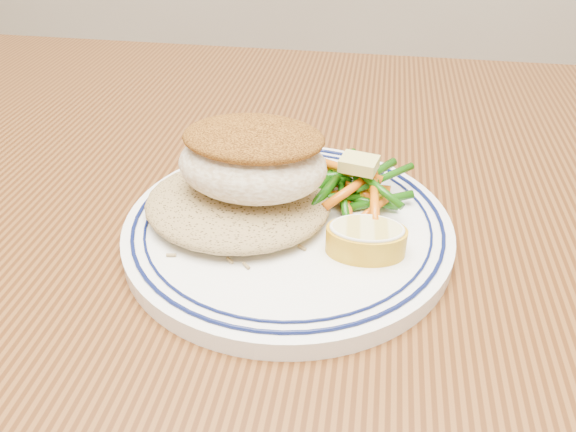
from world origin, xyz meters
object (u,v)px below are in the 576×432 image
at_px(fish_fillet, 253,158).
at_px(lemon_wedge, 366,238).
at_px(vegetable_pile, 345,186).
at_px(plate, 288,227).
at_px(dining_table, 265,314).
at_px(rice_pilaf, 238,200).

relative_size(fish_fillet, lemon_wedge, 1.93).
xyz_separation_m(vegetable_pile, lemon_wedge, (0.02, -0.07, -0.00)).
relative_size(plate, lemon_wedge, 4.28).
xyz_separation_m(plate, lemon_wedge, (0.06, -0.03, 0.02)).
bearing_deg(vegetable_pile, fish_fillet, -154.62).
bearing_deg(vegetable_pile, lemon_wedge, -72.86).
bearing_deg(dining_table, lemon_wedge, -23.63).
xyz_separation_m(dining_table, plate, (0.02, -0.01, 0.11)).
distance_m(vegetable_pile, lemon_wedge, 0.07).
bearing_deg(lemon_wedge, vegetable_pile, 107.14).
height_order(rice_pilaf, vegetable_pile, vegetable_pile).
height_order(fish_fillet, lemon_wedge, fish_fillet).
relative_size(fish_fillet, vegetable_pile, 1.06).
bearing_deg(plate, fish_fillet, 169.19).
relative_size(plate, vegetable_pile, 2.36).
bearing_deg(vegetable_pile, plate, -137.16).
relative_size(dining_table, rice_pilaf, 10.13).
bearing_deg(lemon_wedge, rice_pilaf, 162.41).
bearing_deg(rice_pilaf, lemon_wedge, -17.59).
bearing_deg(fish_fillet, vegetable_pile, 25.38).
relative_size(plate, fish_fillet, 2.22).
height_order(dining_table, rice_pilaf, rice_pilaf).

